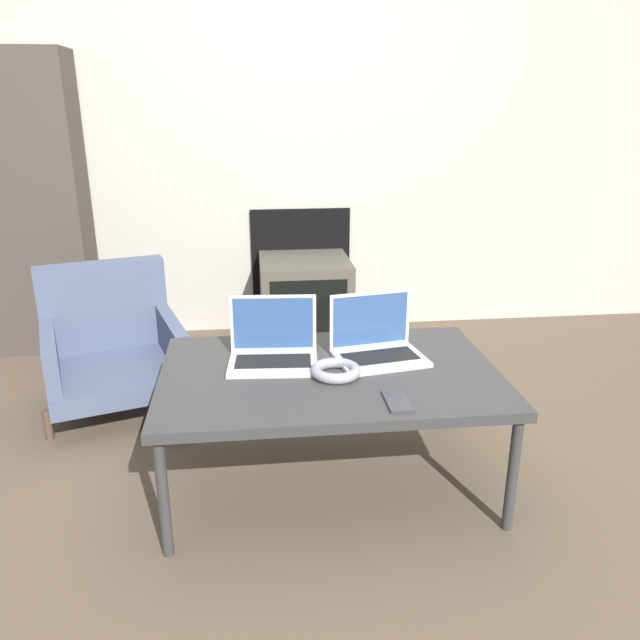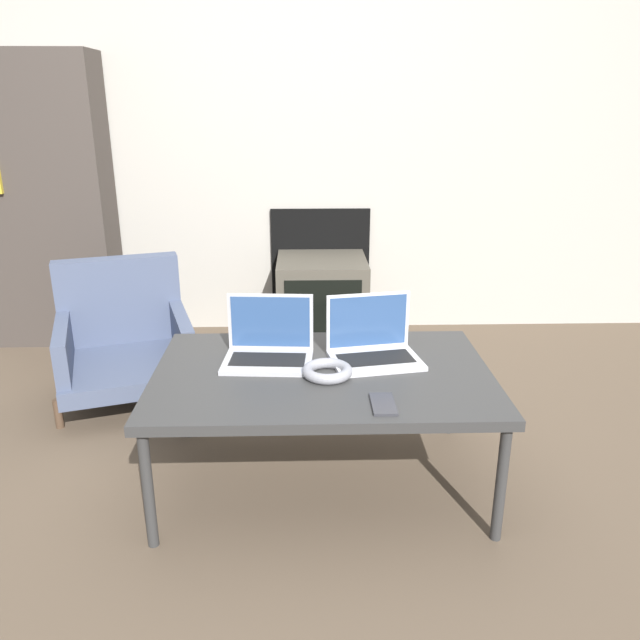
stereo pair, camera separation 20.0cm
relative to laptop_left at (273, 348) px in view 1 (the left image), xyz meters
name	(u,v)px [view 1 (the left image)]	position (x,y,z in m)	size (l,w,h in m)	color
ground_plane	(335,507)	(0.20, -0.28, -0.51)	(14.00, 14.00, 0.00)	brown
wall_back	(291,115)	(0.20, 1.64, 0.78)	(7.00, 0.08, 2.60)	#ADA89E
table	(329,379)	(0.20, -0.11, -0.08)	(1.20, 0.78, 0.45)	#333333
laptop_left	(273,348)	(0.00, 0.00, 0.00)	(0.34, 0.25, 0.23)	#B2B2B7
laptop_right	(376,344)	(0.39, 0.00, 0.00)	(0.36, 0.28, 0.23)	silver
headphones	(336,371)	(0.21, -0.16, -0.03)	(0.18, 0.18, 0.04)	gray
phone	(398,401)	(0.38, -0.38, -0.05)	(0.08, 0.15, 0.01)	#333338
tv	(305,301)	(0.24, 1.34, -0.25)	(0.51, 0.51, 0.51)	#4C473D
armchair	(111,343)	(-0.74, 0.68, -0.21)	(0.75, 0.77, 0.65)	#47516B
bookshelf	(9,208)	(-1.37, 1.44, 0.31)	(0.80, 0.32, 1.63)	#3F3833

